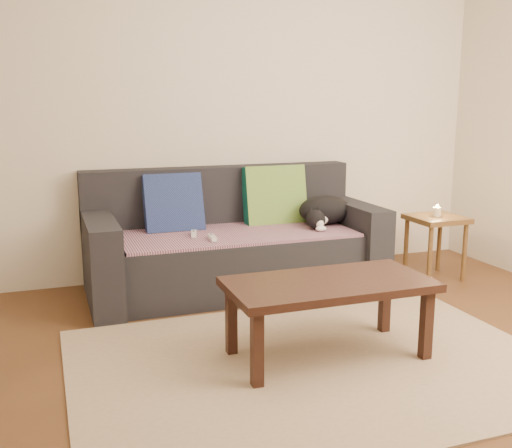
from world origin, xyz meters
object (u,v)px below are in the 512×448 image
at_px(cat, 325,211).
at_px(coffee_table, 329,290).
at_px(sofa, 233,247).
at_px(side_table, 436,227).
at_px(wii_remote_a, 194,234).
at_px(wii_remote_b, 212,238).

bearing_deg(cat, coffee_table, -127.02).
relative_size(sofa, side_table, 4.28).
height_order(cat, wii_remote_a, cat).
bearing_deg(wii_remote_b, side_table, -86.27).
xyz_separation_m(cat, wii_remote_b, (-0.95, -0.22, -0.09)).
xyz_separation_m(cat, coffee_table, (-0.61, -1.31, -0.16)).
distance_m(sofa, cat, 0.76).
xyz_separation_m(cat, side_table, (0.85, -0.24, -0.14)).
bearing_deg(coffee_table, cat, 64.93).
bearing_deg(wii_remote_b, sofa, -35.87).
bearing_deg(cat, wii_remote_a, 171.49).
distance_m(sofa, wii_remote_a, 0.37).
distance_m(sofa, side_table, 1.59).
height_order(wii_remote_a, side_table, side_table).
bearing_deg(sofa, side_table, -10.48).
distance_m(sofa, wii_remote_b, 0.39).
height_order(cat, side_table, cat).
distance_m(sofa, coffee_table, 1.37).
bearing_deg(side_table, sofa, 169.52).
relative_size(cat, wii_remote_b, 3.34).
bearing_deg(wii_remote_b, wii_remote_a, 33.81).
relative_size(side_table, coffee_table, 0.45).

